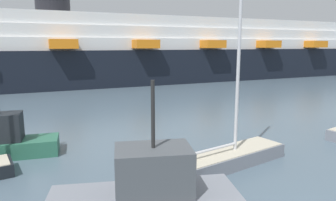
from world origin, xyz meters
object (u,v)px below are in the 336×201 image
(sailboat_1, at_px, (227,154))
(fishing_boat_1, at_px, (147,194))
(fishing_boat_0, at_px, (6,141))
(cruise_ship, at_px, (162,52))

(sailboat_1, height_order, fishing_boat_1, sailboat_1)
(fishing_boat_1, bearing_deg, sailboat_1, 43.28)
(sailboat_1, bearing_deg, fishing_boat_0, 139.37)
(sailboat_1, relative_size, fishing_boat_1, 1.82)
(fishing_boat_1, height_order, cruise_ship, cruise_ship)
(cruise_ship, bearing_deg, sailboat_1, -107.87)
(sailboat_1, xyz_separation_m, cruise_ship, (9.25, 37.82, 4.28))
(fishing_boat_0, distance_m, fishing_boat_1, 10.30)
(fishing_boat_1, distance_m, cruise_ship, 43.77)
(fishing_boat_0, height_order, fishing_boat_1, fishing_boat_1)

